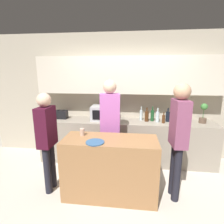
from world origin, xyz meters
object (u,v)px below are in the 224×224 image
Objects in this scene: bottle_4 at (163,119)px; bottle_5 at (168,116)px; bottle_0 at (141,115)px; bottle_2 at (152,115)px; person_center at (110,120)px; person_right at (47,135)px; plate_on_island at (95,142)px; bottle_6 at (174,118)px; microwave at (104,113)px; bottle_3 at (157,117)px; bottle_1 at (147,116)px; cup_0 at (82,132)px; potted_plant at (203,113)px; toaster at (61,114)px; person_left at (179,132)px.

bottle_5 is at bearing 50.90° from bottle_4.
bottle_2 is at bearing -8.46° from bottle_0.
person_right is at bearing 22.99° from person_center.
plate_on_island is (-1.12, -1.21, -0.05)m from bottle_4.
bottle_2 is at bearing 170.48° from bottle_6.
person_right is (-1.91, -1.04, -0.04)m from bottle_4.
person_center is (0.20, -0.60, 0.01)m from microwave.
bottle_3 is at bearing -155.64° from person_center.
bottle_1 is 0.90m from person_center.
bottle_4 is at bearing -161.21° from person_center.
microwave is 1.10m from bottle_3.
bottle_2 is 2.68× the size of cup_0.
bottle_3 is at bearing -177.35° from potted_plant.
bottle_6 is at bearing 43.35° from plate_on_island.
person_center reaches higher than bottle_6.
bottle_2 is at bearing 140.96° from bottle_3.
person_right is (-0.53, -0.08, -0.04)m from cup_0.
bottle_4 is (2.15, -0.10, -0.01)m from toaster.
bottle_1 is (1.83, -0.01, 0.02)m from toaster.
bottle_1 is 1.03× the size of bottle_5.
bottle_2 is 0.17× the size of person_left.
person_left reaches higher than bottle_0.
microwave reaches higher than bottle_0.
bottle_0 is 0.47m from bottle_4.
plate_on_island is at bearing -44.69° from cup_0.
person_center is (-0.68, -0.59, 0.05)m from bottle_1.
bottle_3 reaches higher than plate_on_island.
bottle_3 is at bearing -162.81° from bottle_5.
toaster is at bearing 178.85° from bottle_3.
bottle_6 is 0.13× the size of person_left.
person_right is (-0.91, -0.54, -0.12)m from person_center.
microwave reaches higher than cup_0.
toaster is 0.16× the size of person_right.
toaster is at bearing 177.31° from bottle_4.
bottle_2 reaches higher than bottle_5.
bottle_5 is at bearing -6.75° from person_left.
bottle_6 is at bearing -0.87° from toaster.
bottle_1 is 0.13m from bottle_2.
person_left is (2.20, -1.08, 0.06)m from toaster.
person_right is (-2.69, -1.14, -0.15)m from potted_plant.
bottle_5 is 1.27× the size of bottle_6.
plate_on_island is at bearing 78.26° from person_right.
bottle_4 is 2.18m from person_right.
bottle_1 is at bearing 15.23° from person_left.
bottle_6 reaches higher than toaster.
person_right reaches higher than plate_on_island.
microwave is 1.34m from person_right.
person_center reaches higher than bottle_1.
potted_plant is 0.68m from bottle_5.
bottle_0 is at bearing 176.72° from potted_plant.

